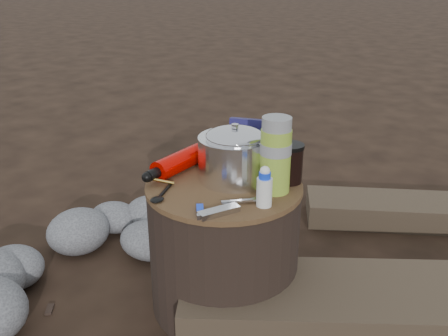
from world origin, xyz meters
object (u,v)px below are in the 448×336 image
Objects in this scene: travel_mug at (290,163)px; fuel_bottle at (179,162)px; camping_pot at (235,154)px; thermos at (275,155)px; stump at (224,246)px.

fuel_bottle is at bearing -157.65° from travel_mug.
thermos is (0.13, 0.01, 0.02)m from camping_pot.
stump is 2.76× the size of camping_pot.
travel_mug is (0.32, 0.13, 0.03)m from fuel_bottle.
thermos is 1.86× the size of travel_mug.
fuel_bottle is at bearing -171.06° from thermos.
fuel_bottle is 2.25× the size of travel_mug.
thermos is (0.14, 0.05, 0.32)m from stump.
thermos reaches higher than fuel_bottle.
travel_mug reaches higher than stump.
travel_mug is at bearing 87.63° from thermos.
fuel_bottle is at bearing -166.58° from camping_pot.
camping_pot is 1.44× the size of travel_mug.
fuel_bottle is 1.21× the size of thermos.
fuel_bottle reaches higher than stump.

